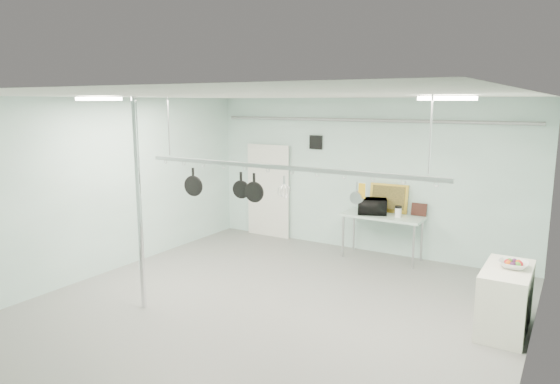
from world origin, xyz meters
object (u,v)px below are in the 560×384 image
Objects in this scene: microwave at (372,206)px; fruit_bowl at (513,264)px; pot_rack at (280,165)px; skillet_right at (254,187)px; skillet_left at (193,181)px; skillet_mid at (241,184)px; coffee_canister at (398,213)px; chrome_pole at (139,206)px; prep_table at (383,218)px; side_cabinet at (505,300)px.

microwave is 1.45× the size of fruit_bowl.
pot_rack is 3.47m from fruit_bowl.
skillet_right reaches higher than fruit_bowl.
skillet_left is 1.15× the size of skillet_mid.
fruit_bowl is (3.01, 1.15, -1.28)m from pot_rack.
microwave is 0.54m from coffee_canister.
coffee_canister is at bearing 57.80° from chrome_pole.
skillet_right is at bearing -104.32° from prep_table.
coffee_canister is at bearing -6.94° from prep_table.
prep_table is 3.56m from skillet_right.
skillet_mid reaches higher than prep_table.
fruit_bowl is at bearing 11.92° from skillet_right.
pot_rack is 0.57m from skillet_right.
skillet_right is (-1.16, -3.26, 0.88)m from coffee_canister.
chrome_pole reaches higher than skillet_mid.
skillet_mid is (-0.68, 0.00, -0.33)m from pot_rack.
prep_table is at bearing 69.18° from skillet_right.
skillet_left is at bearing 180.00° from pot_rack.
pot_rack is at bearing -102.46° from coffee_canister.
pot_rack reaches higher than skillet_left.
fruit_bowl is at bearing 20.90° from pot_rack.
fruit_bowl is 3.75m from skillet_right.
microwave is 3.48m from skillet_mid.
microwave is (0.19, 3.26, -1.17)m from pot_rack.
chrome_pole is at bearing -154.65° from pot_rack.
side_cabinet is at bearing 11.47° from skillet_right.
coffee_canister is 3.11m from fruit_bowl.
skillet_mid is at bearing -9.54° from skillet_left.
pot_rack is at bearing -11.09° from skillet_mid.
coffee_canister is 0.49× the size of skillet_mid.
fruit_bowl is (2.82, -2.12, -0.11)m from microwave.
microwave reaches higher than fruit_bowl.
skillet_left is at bearing -166.46° from side_cabinet.
chrome_pole is 17.35× the size of coffee_canister.
fruit_bowl is at bearing 39.71° from side_cabinet.
fruit_bowl is (2.29, -2.11, -0.05)m from coffee_canister.
coffee_canister is at bearing 63.87° from skillet_right.
skillet_mid is (1.22, 0.90, 0.30)m from chrome_pole.
side_cabinet is (4.85, 2.00, -1.15)m from chrome_pole.
prep_table is 3.78× the size of skillet_right.
prep_table is 0.33× the size of pot_rack.
skillet_mid is (-0.87, -3.26, 0.83)m from microwave.
coffee_canister is 0.43× the size of skillet_left.
skillet_left is (-4.57, -1.10, 1.42)m from side_cabinet.
fruit_bowl is 1.03× the size of skillet_mid.
skillet_mid is (-3.69, -1.15, 0.95)m from fruit_bowl.
skillet_right is (0.24, 0.00, -0.02)m from skillet_mid.
fruit_bowl is 0.92× the size of skillet_right.
chrome_pole is 5.37m from side_cabinet.
skillet_mid is (0.94, 0.00, 0.03)m from skillet_left.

